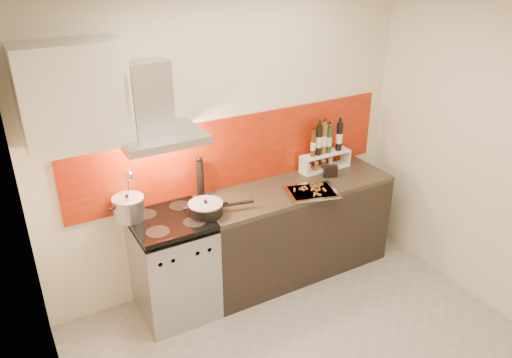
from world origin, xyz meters
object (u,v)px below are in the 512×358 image
baking_tray (312,192)px  counter (295,229)px  stock_pot (129,208)px  saute_pan (207,208)px  range_stove (174,267)px  pepper_mill (200,178)px

baking_tray → counter: bearing=101.2°
stock_pot → counter: bearing=-6.0°
counter → saute_pan: saute_pan is taller
stock_pot → baking_tray: bearing=-12.8°
range_stove → stock_pot: bearing=149.6°
saute_pan → pepper_mill: size_ratio=1.35×
range_stove → pepper_mill: pepper_mill is taller
stock_pot → pepper_mill: size_ratio=0.64×
pepper_mill → baking_tray: (0.88, -0.38, -0.17)m
range_stove → baking_tray: (1.24, -0.18, 0.47)m
range_stove → counter: (1.20, 0.00, 0.01)m
range_stove → saute_pan: size_ratio=1.71×
stock_pot → baking_tray: size_ratio=0.49×
counter → saute_pan: (-0.91, -0.08, 0.51)m
range_stove → baking_tray: size_ratio=1.80×
saute_pan → pepper_mill: pepper_mill is taller
counter → stock_pot: bearing=174.0°
saute_pan → pepper_mill: 0.31m
counter → stock_pot: stock_pot is taller
range_stove → stock_pot: size_ratio=3.64×
range_stove → saute_pan: saute_pan is taller
counter → pepper_mill: pepper_mill is taller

